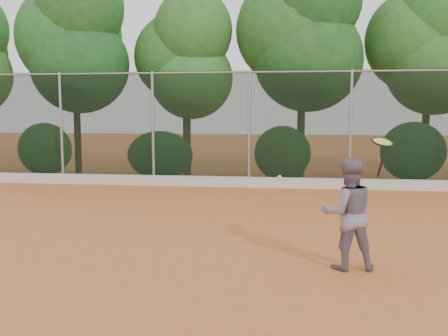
# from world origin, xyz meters

# --- Properties ---
(ground) EXTENTS (80.00, 80.00, 0.00)m
(ground) POSITION_xyz_m (0.00, 0.00, 0.00)
(ground) COLOR #CB692F
(ground) RESTS_ON ground
(concrete_curb) EXTENTS (24.00, 0.20, 0.30)m
(concrete_curb) POSITION_xyz_m (0.00, 6.82, 0.15)
(concrete_curb) COLOR beige
(concrete_curb) RESTS_ON ground
(tennis_player) EXTENTS (0.88, 0.74, 1.65)m
(tennis_player) POSITION_xyz_m (2.06, -0.82, 0.82)
(tennis_player) COLOR slate
(tennis_player) RESTS_ON ground
(chainlink_fence) EXTENTS (24.09, 0.09, 3.50)m
(chainlink_fence) POSITION_xyz_m (-0.00, 7.00, 1.86)
(chainlink_fence) COLOR black
(chainlink_fence) RESTS_ON ground
(foliage_backdrop) EXTENTS (23.70, 3.63, 7.55)m
(foliage_backdrop) POSITION_xyz_m (-0.55, 8.98, 4.40)
(foliage_backdrop) COLOR #412C19
(foliage_backdrop) RESTS_ON ground
(tennis_racket) EXTENTS (0.41, 0.40, 0.57)m
(tennis_racket) POSITION_xyz_m (2.49, -0.90, 1.84)
(tennis_racket) COLOR black
(tennis_racket) RESTS_ON ground
(tennis_ball_in_flight) EXTENTS (0.07, 0.07, 0.07)m
(tennis_ball_in_flight) POSITION_xyz_m (1.06, -1.25, 1.39)
(tennis_ball_in_flight) COLOR #BDDC32
(tennis_ball_in_flight) RESTS_ON ground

